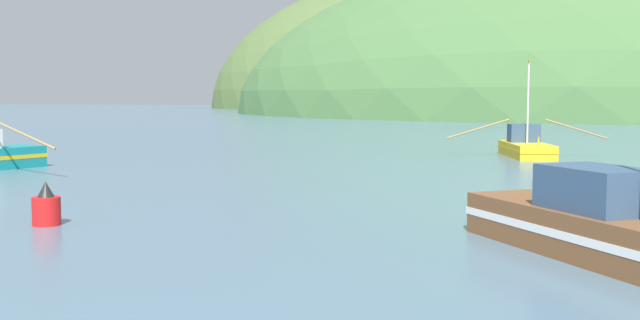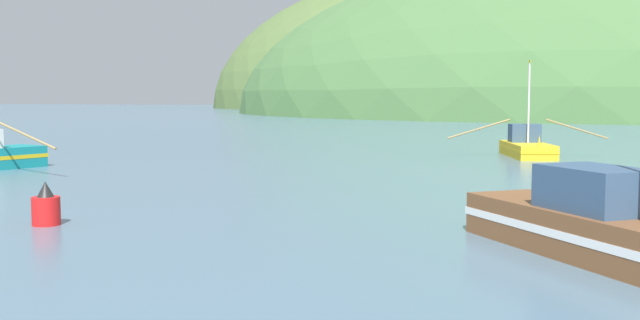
% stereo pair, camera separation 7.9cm
% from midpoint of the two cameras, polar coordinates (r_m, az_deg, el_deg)
% --- Properties ---
extents(hill_far_center, '(152.82, 122.26, 87.36)m').
position_cam_midpoint_polar(hill_far_center, '(246.93, 9.47, 3.92)').
color(hill_far_center, '#516B38').
rests_on(hill_far_center, ground).
extents(fishing_boat_yellow, '(10.54, 7.24, 6.47)m').
position_cam_midpoint_polar(fishing_boat_yellow, '(52.51, 15.47, 0.97)').
color(fishing_boat_yellow, gold).
rests_on(fishing_boat_yellow, ground).
extents(fishing_boat_brown, '(8.07, 10.44, 5.70)m').
position_cam_midpoint_polar(fishing_boat_brown, '(19.73, 22.06, -5.25)').
color(fishing_boat_brown, brown).
rests_on(fishing_boat_brown, ground).
extents(channel_buoy, '(0.89, 0.89, 1.41)m').
position_cam_midpoint_polar(channel_buoy, '(25.54, -20.01, -3.40)').
color(channel_buoy, red).
rests_on(channel_buoy, ground).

